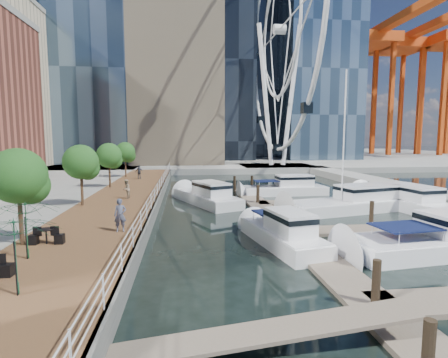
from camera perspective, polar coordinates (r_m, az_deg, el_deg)
ground at (r=14.91m, az=8.78°, el=-17.31°), size 520.00×520.00×0.00m
boardwalk at (r=29.16m, az=-16.94°, el=-4.62°), size 6.00×60.00×1.00m
seawall at (r=28.76m, az=-11.03°, el=-4.61°), size 0.25×60.00×1.00m
land_far at (r=115.33m, az=-4.67°, el=3.80°), size 200.00×114.00×1.00m
breakwater at (r=41.10m, az=28.78°, el=-1.96°), size 4.00×60.00×1.00m
pier at (r=67.72m, az=8.66°, el=1.82°), size 14.00×12.00×1.00m
railing at (r=28.59m, az=-11.28°, el=-2.60°), size 0.10×60.00×1.05m
floating_docks at (r=26.47m, az=19.89°, el=-5.87°), size 16.00×34.00×2.60m
ferris_wheel at (r=70.37m, az=9.05°, el=22.92°), size 5.80×45.60×47.80m
port_cranes at (r=130.86m, az=27.23°, el=11.99°), size 40.00×52.00×38.00m
street_trees at (r=28.26m, az=-22.36°, el=2.57°), size 2.60×42.60×4.60m
yacht_foreground at (r=22.29m, az=32.12°, el=-10.12°), size 12.01×4.50×2.15m
pedestrian_near at (r=19.83m, az=-16.59°, el=-5.68°), size 0.70×0.51×1.80m
pedestrian_mid at (r=30.51m, az=-15.67°, el=-1.58°), size 0.71×0.87×1.64m
pedestrian_far at (r=45.20m, az=-13.66°, el=1.10°), size 1.06×0.59×1.72m
moored_yachts at (r=29.86m, az=18.97°, el=-5.41°), size 22.53×37.29×11.50m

